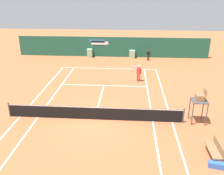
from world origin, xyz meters
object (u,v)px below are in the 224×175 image
(player_bench, at_px, (215,148))
(ball_kid_centre_post, at_px, (148,55))
(player_on_baseline, at_px, (139,72))
(tennis_ball_near_service_line, at_px, (98,74))
(equipment_bag, at_px, (220,166))
(umpire_chair, at_px, (200,100))

(player_bench, distance_m, ball_kid_centre_post, 19.05)
(player_on_baseline, xyz_separation_m, tennis_ball_near_service_line, (-4.14, 1.71, -0.94))
(ball_kid_centre_post, bearing_deg, player_bench, 92.98)
(equipment_bag, bearing_deg, ball_kid_centre_post, 96.58)
(player_bench, xyz_separation_m, player_on_baseline, (-3.76, 11.30, 0.46))
(player_bench, height_order, tennis_ball_near_service_line, player_bench)
(equipment_bag, bearing_deg, umpire_chair, 89.99)
(player_on_baseline, bearing_deg, umpire_chair, 143.74)
(umpire_chair, relative_size, equipment_bag, 2.30)
(player_on_baseline, bearing_deg, ball_kid_centre_post, -73.18)
(player_on_baseline, relative_size, tennis_ball_near_service_line, 26.95)
(player_bench, relative_size, player_on_baseline, 0.87)
(player_bench, bearing_deg, umpire_chair, 0.25)
(ball_kid_centre_post, xyz_separation_m, tennis_ball_near_service_line, (-5.59, -5.90, -0.73))
(umpire_chair, xyz_separation_m, player_bench, (0.02, -3.69, -1.11))
(player_on_baseline, bearing_deg, equipment_bag, 134.56)
(player_bench, bearing_deg, ball_kid_centre_post, 6.96)
(umpire_chair, relative_size, player_on_baseline, 1.32)
(umpire_chair, bearing_deg, player_bench, -179.75)
(umpire_chair, bearing_deg, equipment_bag, 179.99)
(umpire_chair, height_order, ball_kid_centre_post, umpire_chair)
(umpire_chair, xyz_separation_m, ball_kid_centre_post, (-2.29, 15.22, -0.86))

